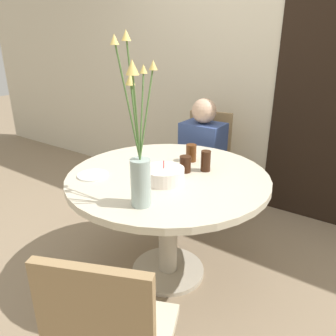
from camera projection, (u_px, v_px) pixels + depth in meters
name	position (u px, v px, depth m)	size (l,w,h in m)	color
ground_plane	(168.00, 271.00, 2.25)	(16.00, 16.00, 0.00)	#89755B
wall_back	(259.00, 62.00, 2.80)	(8.00, 0.05, 2.60)	beige
doorway_panel	(331.00, 103.00, 2.55)	(0.90, 0.01, 2.05)	black
dining_table	(168.00, 193.00, 2.03)	(1.22, 1.22, 0.73)	beige
chair_right_flank	(206.00, 158.00, 2.93)	(0.49, 0.49, 0.89)	beige
birthday_cake	(164.00, 175.00, 1.87)	(0.24, 0.24, 0.13)	white
flower_vase	(139.00, 159.00, 1.53)	(0.15, 0.24, 0.80)	#9EB2AD
side_plate	(93.00, 175.00, 1.95)	(0.18, 0.18, 0.01)	white
drink_glass_0	(191.00, 153.00, 2.17)	(0.07, 0.07, 0.11)	#51280F
drink_glass_1	(185.00, 164.00, 2.00)	(0.07, 0.07, 0.10)	#33190C
drink_glass_2	(206.00, 161.00, 2.01)	(0.06, 0.06, 0.13)	#33190C
person_guest	(202.00, 164.00, 2.79)	(0.34, 0.24, 1.05)	#383333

